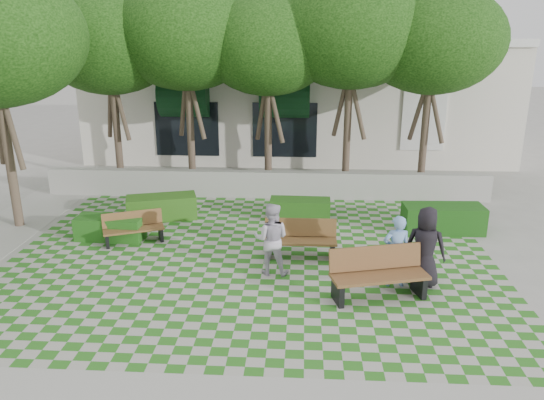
# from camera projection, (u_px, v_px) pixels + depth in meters

# --- Properties ---
(ground) EXTENTS (90.00, 90.00, 0.00)m
(ground) POSITION_uv_depth(u_px,v_px,m) (247.00, 277.00, 12.27)
(ground) COLOR gray
(ground) RESTS_ON ground
(lawn) EXTENTS (12.00, 12.00, 0.00)m
(lawn) POSITION_uv_depth(u_px,v_px,m) (251.00, 259.00, 13.22)
(lawn) COLOR #2B721E
(lawn) RESTS_ON ground
(retaining_wall) EXTENTS (15.00, 0.36, 0.90)m
(retaining_wall) POSITION_uv_depth(u_px,v_px,m) (266.00, 184.00, 18.02)
(retaining_wall) COLOR #9E9B93
(retaining_wall) RESTS_ON ground
(bench_east) EXTENTS (2.16, 1.18, 1.08)m
(bench_east) POSITION_uv_depth(u_px,v_px,m) (378.00, 274.00, 11.20)
(bench_east) COLOR brown
(bench_east) RESTS_ON ground
(bench_mid) EXTENTS (1.81, 0.61, 0.95)m
(bench_mid) POSITION_uv_depth(u_px,v_px,m) (300.00, 240.00, 13.24)
(bench_mid) COLOR brown
(bench_mid) RESTS_ON ground
(bench_west) EXTENTS (1.66, 1.09, 0.83)m
(bench_west) POSITION_uv_depth(u_px,v_px,m) (133.00, 228.00, 14.15)
(bench_west) COLOR brown
(bench_west) RESTS_ON ground
(hedge_east) EXTENTS (2.24, 0.97, 0.77)m
(hedge_east) POSITION_uv_depth(u_px,v_px,m) (443.00, 219.00, 14.92)
(hedge_east) COLOR #164512
(hedge_east) RESTS_ON ground
(hedge_midright) EXTENTS (1.81, 0.76, 0.63)m
(hedge_midright) POSITION_uv_depth(u_px,v_px,m) (300.00, 209.00, 15.92)
(hedge_midright) COLOR #1D4B14
(hedge_midright) RESTS_ON ground
(hedge_midleft) EXTENTS (2.19, 1.37, 0.72)m
(hedge_midleft) POSITION_uv_depth(u_px,v_px,m) (162.00, 207.00, 15.96)
(hedge_midleft) COLOR #255316
(hedge_midleft) RESTS_ON ground
(hedge_west) EXTENTS (1.83, 0.79, 0.63)m
(hedge_west) POSITION_uv_depth(u_px,v_px,m) (110.00, 228.00, 14.42)
(hedge_west) COLOR #1B5015
(hedge_west) RESTS_ON ground
(person_blue) EXTENTS (0.64, 0.46, 1.65)m
(person_blue) POSITION_uv_depth(u_px,v_px,m) (396.00, 251.00, 11.61)
(person_blue) COLOR #759ED6
(person_blue) RESTS_ON ground
(person_dark) EXTENTS (1.03, 0.84, 1.82)m
(person_dark) POSITION_uv_depth(u_px,v_px,m) (425.00, 247.00, 11.62)
(person_dark) COLOR black
(person_dark) RESTS_ON ground
(person_white) EXTENTS (0.89, 0.72, 1.72)m
(person_white) POSITION_uv_depth(u_px,v_px,m) (271.00, 239.00, 12.21)
(person_white) COLOR #BEB5C7
(person_white) RESTS_ON ground
(tree_row) EXTENTS (17.70, 13.40, 7.41)m
(tree_row) POSITION_uv_depth(u_px,v_px,m) (205.00, 39.00, 16.45)
(tree_row) COLOR #47382B
(tree_row) RESTS_ON ground
(building) EXTENTS (18.00, 8.92, 5.15)m
(building) POSITION_uv_depth(u_px,v_px,m) (297.00, 96.00, 24.83)
(building) COLOR beige
(building) RESTS_ON ground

